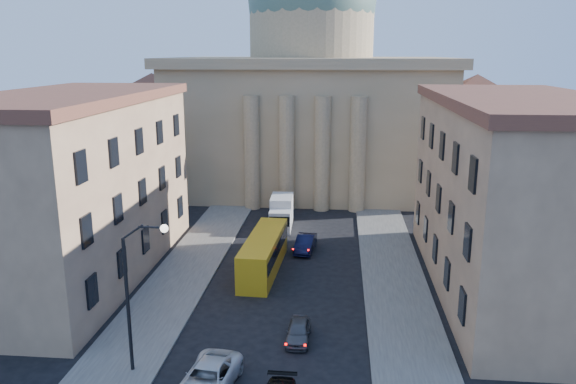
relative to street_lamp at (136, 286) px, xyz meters
name	(u,v)px	position (x,y,z in m)	size (l,w,h in m)	color
sidewalk_left	(168,296)	(-1.53, 10.00, -5.21)	(5.00, 60.00, 0.15)	#4E4B47
sidewalk_right	(400,305)	(15.47, 10.00, -5.21)	(5.00, 60.00, 0.15)	#4E4B47
church	(311,97)	(6.97, 47.47, 6.59)	(68.02, 28.76, 36.60)	#8A7755
building_left	(74,185)	(-10.03, 14.00, 2.14)	(11.60, 26.60, 14.70)	tan
building_right	(516,195)	(23.97, 14.00, 2.14)	(11.60, 26.60, 14.70)	tan
street_lamp	(136,286)	(0.00, 0.00, 0.00)	(2.62, 0.44, 8.83)	black
car_left_mid	(208,379)	(4.19, -1.58, -4.52)	(2.55, 5.52, 1.53)	silver
car_right_far	(298,331)	(8.59, 4.46, -4.67)	(1.46, 3.63, 1.24)	#434448
car_right_distant	(305,243)	(8.00, 20.83, -4.55)	(1.55, 4.46, 1.47)	black
city_bus	(264,252)	(4.86, 15.83, -3.68)	(2.95, 10.69, 2.98)	gold
box_truck	(281,213)	(5.06, 28.01, -3.84)	(2.36, 5.64, 3.06)	silver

